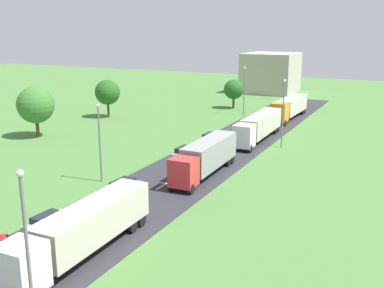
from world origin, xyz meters
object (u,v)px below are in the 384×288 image
(car_second, at_px, (50,222))
(car_fifth, at_px, (210,139))
(truck_second, at_px, (206,156))
(tree_maple, at_px, (108,92))
(tree_oak, at_px, (234,89))
(distant_building, at_px, (271,73))
(car_third, at_px, (122,188))
(truck_fourth, at_px, (290,107))
(lamppost_second, at_px, (100,139))
(car_fourth, at_px, (185,153))
(lamppost_third, at_px, (283,110))
(tree_pine, at_px, (36,105))
(lamppost_fourth, at_px, (244,89))
(truck_third, at_px, (259,126))
(truck_lead, at_px, (83,229))
(lamppost_lead, at_px, (28,251))

(car_second, xyz_separation_m, car_fifth, (0.12, 30.60, 0.05))
(truck_second, relative_size, tree_maple, 1.90)
(tree_oak, bearing_deg, car_fifth, -74.83)
(car_second, relative_size, distant_building, 0.33)
(car_third, bearing_deg, car_second, -93.47)
(truck_fourth, distance_m, car_fifth, 23.26)
(lamppost_second, bearing_deg, distant_building, 93.23)
(car_second, relative_size, car_fourth, 0.99)
(car_fifth, bearing_deg, truck_fourth, 77.68)
(lamppost_third, bearing_deg, tree_pine, -163.34)
(tree_oak, bearing_deg, lamppost_third, -56.54)
(tree_oak, bearing_deg, truck_second, -72.73)
(lamppost_fourth, height_order, tree_pine, lamppost_fourth)
(car_third, xyz_separation_m, tree_oak, (-8.12, 49.89, 2.93))
(tree_maple, bearing_deg, truck_third, -9.12)
(truck_third, height_order, car_fourth, truck_third)
(car_third, height_order, car_fourth, car_fourth)
(tree_maple, bearing_deg, car_third, -51.84)
(truck_lead, height_order, lamppost_second, lamppost_second)
(lamppost_lead, bearing_deg, truck_lead, 113.44)
(car_fifth, relative_size, tree_pine, 0.62)
(car_second, height_order, tree_oak, tree_oak)
(truck_third, relative_size, car_fifth, 3.19)
(truck_fourth, height_order, car_second, truck_fourth)
(truck_second, bearing_deg, car_fourth, 137.28)
(lamppost_third, relative_size, tree_oak, 1.59)
(lamppost_third, xyz_separation_m, tree_pine, (-33.49, -10.02, -0.28))
(car_fifth, height_order, tree_maple, tree_maple)
(car_second, relative_size, tree_pine, 0.57)
(lamppost_lead, xyz_separation_m, lamppost_third, (0.58, 43.83, -0.08))
(car_second, distance_m, lamppost_second, 12.72)
(tree_pine, bearing_deg, truck_third, 22.41)
(truck_third, xyz_separation_m, car_fourth, (-4.88, -13.23, -1.25))
(car_third, xyz_separation_m, lamppost_fourth, (-3.71, 43.66, 4.03))
(car_fourth, bearing_deg, tree_oak, 102.30)
(truck_lead, distance_m, truck_second, 20.11)
(car_fourth, relative_size, tree_pine, 0.58)
(distant_building, bearing_deg, truck_second, -78.92)
(car_third, xyz_separation_m, lamppost_second, (-4.31, 2.50, 3.74))
(truck_fourth, relative_size, car_fourth, 3.26)
(lamppost_second, bearing_deg, tree_maple, 125.17)
(truck_lead, distance_m, tree_maple, 51.54)
(car_second, height_order, lamppost_fourth, lamppost_fourth)
(truck_fourth, bearing_deg, car_fourth, -98.68)
(lamppost_second, distance_m, tree_pine, 23.78)
(truck_lead, relative_size, car_second, 3.22)
(tree_maple, height_order, tree_pine, tree_pine)
(truck_third, relative_size, truck_fourth, 1.05)
(truck_lead, xyz_separation_m, car_fourth, (-4.65, 24.49, -1.21))
(lamppost_third, bearing_deg, truck_second, -104.78)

